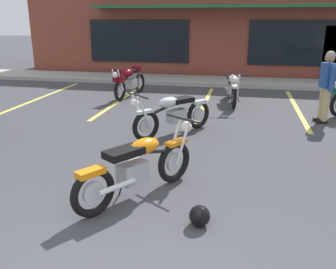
# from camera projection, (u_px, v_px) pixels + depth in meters

# --- Properties ---
(ground_plane) EXTENTS (80.00, 80.00, 0.00)m
(ground_plane) POSITION_uv_depth(u_px,v_px,m) (180.00, 156.00, 6.61)
(ground_plane) COLOR #3D3D42
(sidewalk_kerb) EXTENTS (22.00, 1.80, 0.14)m
(sidewalk_kerb) POSITION_uv_depth(u_px,v_px,m) (215.00, 81.00, 13.89)
(sidewalk_kerb) COLOR #A8A59E
(sidewalk_kerb) RESTS_ON ground_plane
(brick_storefront_building) EXTENTS (16.42, 6.75, 3.59)m
(brick_storefront_building) POSITION_uv_depth(u_px,v_px,m) (223.00, 30.00, 17.12)
(brick_storefront_building) COLOR brown
(brick_storefront_building) RESTS_ON ground_plane
(painted_stall_lines) EXTENTS (10.33, 4.80, 0.01)m
(painted_stall_lines) POSITION_uv_depth(u_px,v_px,m) (205.00, 104.00, 10.55)
(painted_stall_lines) COLOR #DBCC4C
(painted_stall_lines) RESTS_ON ground_plane
(motorcycle_foreground_classic) EXTENTS (1.40, 1.84, 0.98)m
(motorcycle_foreground_classic) POSITION_uv_depth(u_px,v_px,m) (139.00, 166.00, 4.98)
(motorcycle_foreground_classic) COLOR black
(motorcycle_foreground_classic) RESTS_ON ground_plane
(motorcycle_red_sportbike) EXTENTS (0.73, 2.10, 0.98)m
(motorcycle_red_sportbike) POSITION_uv_depth(u_px,v_px,m) (129.00, 80.00, 11.30)
(motorcycle_red_sportbike) COLOR black
(motorcycle_red_sportbike) RESTS_ON ground_plane
(motorcycle_blue_standard) EXTENTS (0.68, 2.11, 0.98)m
(motorcycle_blue_standard) POSITION_uv_depth(u_px,v_px,m) (232.00, 87.00, 10.54)
(motorcycle_blue_standard) COLOR black
(motorcycle_blue_standard) RESTS_ON ground_plane
(motorcycle_green_cafe_racer) EXTENTS (1.54, 1.75, 0.98)m
(motorcycle_green_cafe_racer) POSITION_uv_depth(u_px,v_px,m) (173.00, 114.00, 7.68)
(motorcycle_green_cafe_racer) COLOR black
(motorcycle_green_cafe_racer) RESTS_ON ground_plane
(person_in_black_shirt) EXTENTS (0.33, 0.61, 1.68)m
(person_in_black_shirt) POSITION_uv_depth(u_px,v_px,m) (327.00, 83.00, 8.44)
(person_in_black_shirt) COLOR black
(person_in_black_shirt) RESTS_ON ground_plane
(helmet_on_pavement) EXTENTS (0.26, 0.26, 0.26)m
(helmet_on_pavement) POSITION_uv_depth(u_px,v_px,m) (200.00, 216.00, 4.37)
(helmet_on_pavement) COLOR black
(helmet_on_pavement) RESTS_ON ground_plane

